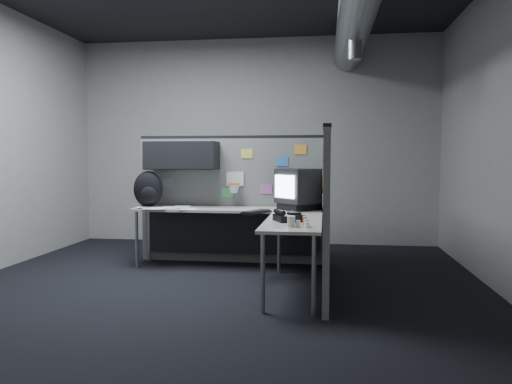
# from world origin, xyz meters

# --- Properties ---
(room) EXTENTS (5.62, 5.62, 3.22)m
(room) POSITION_xyz_m (0.56, 0.00, 2.10)
(room) COLOR black
(room) RESTS_ON ground
(partition_back) EXTENTS (2.44, 0.42, 1.63)m
(partition_back) POSITION_xyz_m (-0.25, 1.23, 1.00)
(partition_back) COLOR slate
(partition_back) RESTS_ON ground
(partition_right) EXTENTS (0.07, 2.23, 1.63)m
(partition_right) POSITION_xyz_m (1.10, 0.22, 0.82)
(partition_right) COLOR slate
(partition_right) RESTS_ON ground
(desk) EXTENTS (2.31, 2.11, 0.73)m
(desk) POSITION_xyz_m (0.15, 0.70, 0.61)
(desk) COLOR #A7A197
(desk) RESTS_ON ground
(monitor) EXTENTS (0.60, 0.60, 0.49)m
(monitor) POSITION_xyz_m (0.78, 0.92, 0.98)
(monitor) COLOR black
(monitor) RESTS_ON desk
(keyboard) EXTENTS (0.31, 0.42, 0.04)m
(keyboard) POSITION_xyz_m (0.33, 0.47, 0.75)
(keyboard) COLOR black
(keyboard) RESTS_ON desk
(mouse) EXTENTS (0.28, 0.27, 0.05)m
(mouse) POSITION_xyz_m (0.74, 0.33, 0.75)
(mouse) COLOR black
(mouse) RESTS_ON desk
(phone) EXTENTS (0.31, 0.32, 0.12)m
(phone) POSITION_xyz_m (0.72, -0.17, 0.77)
(phone) COLOR black
(phone) RESTS_ON desk
(bottles) EXTENTS (0.13, 0.18, 0.08)m
(bottles) POSITION_xyz_m (0.90, -0.53, 0.76)
(bottles) COLOR silver
(bottles) RESTS_ON desk
(cup) EXTENTS (0.08, 0.08, 0.10)m
(cup) POSITION_xyz_m (0.79, -0.56, 0.78)
(cup) COLOR beige
(cup) RESTS_ON desk
(papers) EXTENTS (0.80, 0.55, 0.02)m
(papers) POSITION_xyz_m (-0.84, 0.86, 0.74)
(papers) COLOR white
(papers) RESTS_ON desk
(backpack) EXTENTS (0.38, 0.34, 0.45)m
(backpack) POSITION_xyz_m (-1.10, 0.96, 0.95)
(backpack) COLOR black
(backpack) RESTS_ON desk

